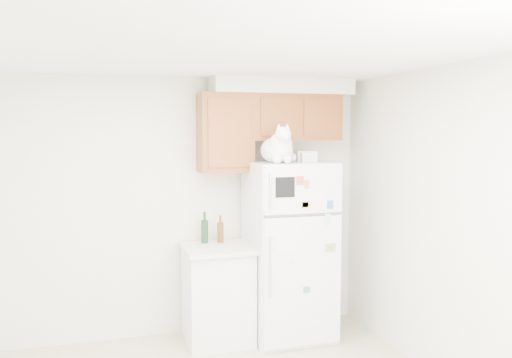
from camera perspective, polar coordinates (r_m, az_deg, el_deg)
name	(u,v)px	position (r m, az deg, el deg)	size (l,w,h in m)	color
room_shell	(225,179)	(3.57, -3.26, -0.05)	(3.84, 4.04, 2.52)	silver
refrigerator	(289,250)	(5.26, 3.51, -7.46)	(0.76, 0.78, 1.70)	white
base_counter	(218,293)	(5.24, -4.06, -11.91)	(0.64, 0.64, 0.92)	white
cat	(278,148)	(4.96, 2.37, 3.27)	(0.35, 0.52, 0.36)	white
storage_box_back	(307,156)	(5.26, 5.43, 2.42)	(0.18, 0.13, 0.10)	white
storage_box_front	(308,157)	(5.19, 5.50, 2.33)	(0.15, 0.11, 0.09)	white
bottle_green	(205,227)	(5.24, -5.44, -5.09)	(0.07, 0.07, 0.30)	#19381E
bottle_amber	(220,229)	(5.24, -3.77, -5.25)	(0.06, 0.06, 0.27)	#593814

